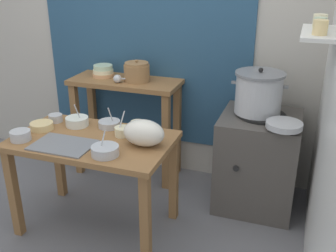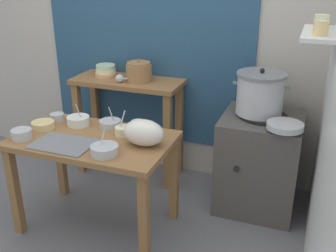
% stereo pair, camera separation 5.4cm
% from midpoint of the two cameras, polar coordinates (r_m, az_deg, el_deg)
% --- Properties ---
extents(ground_plane, '(9.00, 9.00, 0.00)m').
position_cam_midpoint_polar(ground_plane, '(3.11, -8.24, -14.27)').
color(ground_plane, slate).
extents(wall_back, '(4.40, 0.12, 2.60)m').
position_cam_midpoint_polar(wall_back, '(3.51, 0.12, 13.61)').
color(wall_back, '#B2ADA3').
rests_on(wall_back, ground).
extents(prep_table, '(1.10, 0.66, 0.72)m').
position_cam_midpoint_polar(prep_table, '(2.85, -11.14, -3.75)').
color(prep_table, olive).
rests_on(prep_table, ground).
extents(back_shelf_table, '(0.96, 0.40, 0.90)m').
position_cam_midpoint_polar(back_shelf_table, '(3.55, -6.48, 3.15)').
color(back_shelf_table, olive).
rests_on(back_shelf_table, ground).
extents(stove_block, '(0.60, 0.61, 0.78)m').
position_cam_midpoint_polar(stove_block, '(3.24, 12.21, -4.87)').
color(stove_block, '#4C4742').
rests_on(stove_block, ground).
extents(steamer_pot, '(0.42, 0.37, 0.35)m').
position_cam_midpoint_polar(steamer_pot, '(3.06, 12.37, 4.69)').
color(steamer_pot, '#B7BABF').
rests_on(steamer_pot, stove_block).
extents(clay_pot, '(0.22, 0.22, 0.19)m').
position_cam_midpoint_polar(clay_pot, '(3.41, -4.95, 7.72)').
color(clay_pot, olive).
rests_on(clay_pot, back_shelf_table).
extents(bowl_stack_enamel, '(0.19, 0.19, 0.10)m').
position_cam_midpoint_polar(bowl_stack_enamel, '(3.60, -9.69, 7.77)').
color(bowl_stack_enamel, tan).
rests_on(bowl_stack_enamel, back_shelf_table).
extents(ladle, '(0.27, 0.11, 0.07)m').
position_cam_midpoint_polar(ladle, '(3.39, -7.53, 6.73)').
color(ladle, '#B7BABF').
rests_on(ladle, back_shelf_table).
extents(serving_tray, '(0.40, 0.28, 0.01)m').
position_cam_midpoint_polar(serving_tray, '(2.73, -15.34, -2.63)').
color(serving_tray, slate).
rests_on(serving_tray, prep_table).
extents(plastic_bag, '(0.28, 0.19, 0.18)m').
position_cam_midpoint_polar(plastic_bag, '(2.61, -4.07, -0.99)').
color(plastic_bag, silver).
rests_on(plastic_bag, prep_table).
extents(wide_pan, '(0.25, 0.25, 0.04)m').
position_cam_midpoint_polar(wide_pan, '(2.86, 15.77, 0.14)').
color(wide_pan, '#B7BABF').
rests_on(wide_pan, stove_block).
extents(prep_bowl_0, '(0.16, 0.16, 0.16)m').
position_cam_midpoint_polar(prep_bowl_0, '(2.95, -8.91, 0.33)').
color(prep_bowl_0, '#B7BABF').
rests_on(prep_bowl_0, prep_table).
extents(prep_bowl_1, '(0.11, 0.11, 0.06)m').
position_cam_midpoint_polar(prep_bowl_1, '(2.88, -4.88, 0.11)').
color(prep_bowl_1, beige).
rests_on(prep_bowl_1, prep_table).
extents(prep_bowl_2, '(0.16, 0.16, 0.05)m').
position_cam_midpoint_polar(prep_bowl_2, '(3.03, -18.12, 0.04)').
color(prep_bowl_2, '#E5C684').
rests_on(prep_bowl_2, prep_table).
extents(prep_bowl_3, '(0.18, 0.18, 0.16)m').
position_cam_midpoint_polar(prep_bowl_3, '(2.53, -9.61, -3.45)').
color(prep_bowl_3, '#B7BABF').
rests_on(prep_bowl_3, prep_table).
extents(prep_bowl_4, '(0.14, 0.14, 0.07)m').
position_cam_midpoint_polar(prep_bowl_4, '(2.89, -20.87, -1.23)').
color(prep_bowl_4, '#B7BABF').
rests_on(prep_bowl_4, prep_table).
extents(prep_bowl_5, '(0.17, 0.17, 0.18)m').
position_cam_midpoint_polar(prep_bowl_5, '(3.02, -13.39, 0.69)').
color(prep_bowl_5, silver).
rests_on(prep_bowl_5, prep_table).
extents(prep_bowl_6, '(0.10, 0.10, 0.06)m').
position_cam_midpoint_polar(prep_bowl_6, '(3.14, -16.27, 1.14)').
color(prep_bowl_6, '#B7BABF').
rests_on(prep_bowl_6, prep_table).
extents(prep_bowl_7, '(0.11, 0.11, 0.17)m').
position_cam_midpoint_polar(prep_bowl_7, '(2.79, -7.06, -0.71)').
color(prep_bowl_7, beige).
rests_on(prep_bowl_7, prep_table).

